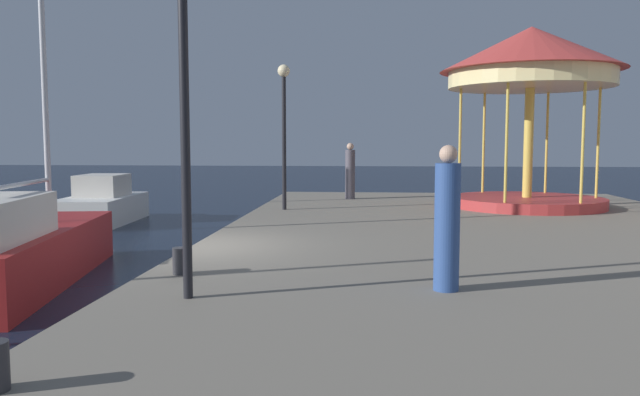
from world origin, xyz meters
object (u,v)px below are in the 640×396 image
lamp_post_far_end (284,111)px  person_by_the_water (447,222)px  lamp_post_mid_promenade (184,74)px  motorboat_white (102,205)px  person_far_corner (350,173)px  carousel (531,73)px  sailboat_red (25,250)px  bollard_south (181,261)px

lamp_post_far_end → person_by_the_water: bearing=-69.6°
lamp_post_mid_promenade → person_by_the_water: bearing=11.9°
motorboat_white → person_by_the_water: person_by_the_water is taller
motorboat_white → person_far_corner: (8.53, 1.03, 1.09)m
carousel → lamp_post_far_end: 7.49m
motorboat_white → carousel: bearing=-4.9°
sailboat_red → person_by_the_water: 8.18m
bollard_south → carousel: bearing=53.7°
lamp_post_mid_promenade → bollard_south: lamp_post_mid_promenade is taller
lamp_post_mid_promenade → person_by_the_water: size_ratio=2.11×
person_by_the_water → person_far_corner: (-1.78, 13.20, 0.00)m
bollard_south → lamp_post_far_end: bearing=88.2°
motorboat_white → carousel: carousel is taller
lamp_post_mid_promenade → person_far_corner: bearing=83.7°
carousel → person_far_corner: bearing=157.8°
sailboat_red → lamp_post_far_end: 8.40m
motorboat_white → person_far_corner: bearing=6.9°
sailboat_red → person_far_corner: bearing=60.6°
carousel → lamp_post_mid_promenade: carousel is taller
sailboat_red → person_far_corner: (5.82, 10.34, 0.99)m
person_far_corner → lamp_post_mid_promenade: bearing=-96.3°
sailboat_red → lamp_post_mid_promenade: (4.28, -3.56, 2.89)m
lamp_post_mid_promenade → person_far_corner: lamp_post_mid_promenade is taller
lamp_post_far_end → bollard_south: 9.34m
bollard_south → sailboat_red: bearing=149.8°
motorboat_white → carousel: 14.68m
carousel → lamp_post_far_end: (-7.27, -1.34, -1.15)m
sailboat_red → bollard_south: bearing=-30.2°
lamp_post_mid_promenade → bollard_south: 3.01m
person_far_corner → person_by_the_water: bearing=-82.3°
sailboat_red → person_by_the_water: size_ratio=3.76×
carousel → bollard_south: (-7.56, -10.28, -3.83)m
bollard_south → lamp_post_mid_promenade: bearing=-68.8°
carousel → lamp_post_far_end: bearing=-169.6°
lamp_post_far_end → person_by_the_water: lamp_post_far_end is taller
person_far_corner → motorboat_white: bearing=-173.1°
motorboat_white → person_far_corner: person_far_corner is taller
motorboat_white → lamp_post_far_end: size_ratio=1.01×
person_by_the_water → motorboat_white: bearing=130.3°
person_by_the_water → bollard_south: bearing=170.0°
bollard_south → person_far_corner: person_far_corner is taller
lamp_post_mid_promenade → person_far_corner: 14.11m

